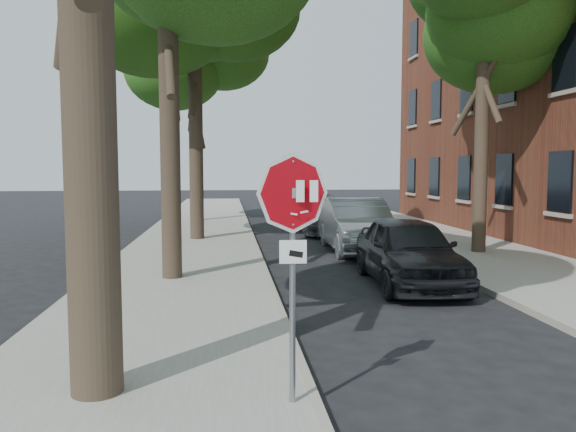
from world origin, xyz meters
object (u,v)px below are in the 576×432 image
Objects in this scene: car_c at (322,214)px; car_b at (357,225)px; tree_far at (196,68)px; car_a at (409,251)px; tree_right at (483,5)px; tree_mid_b at (194,8)px; car_d at (299,204)px; stop_sign at (293,229)px.

car_b is at bearing -89.62° from car_c.
car_a is at bearing -70.39° from tree_far.
tree_right is 2.11× the size of car_a.
tree_far and tree_right have the same top height.
car_d is (4.67, 7.96, -7.20)m from tree_mid_b.
car_a is (5.02, -7.95, -7.24)m from tree_mid_b.
car_a is 15.91m from car_d.
tree_mid_b is at bearing 154.48° from tree_right.
stop_sign is 15.48m from tree_mid_b.
car_c is at bearing 79.24° from stop_sign.
tree_far is 1.89× the size of car_b.
tree_far is 1.86× the size of car_c.
tree_right is at bearing -15.93° from car_b.
tree_mid_b is at bearing 124.99° from car_a.
stop_sign is 0.25× the size of tree_mid_b.
tree_right is at bearing 56.62° from stop_sign.
tree_mid_b is 2.34× the size of car_a.
stop_sign is 0.46× the size of car_d.
car_a is 0.90× the size of car_b.
car_c is at bearing -42.33° from tree_far.
car_d is at bearing 11.12° from tree_far.
tree_mid_b is 1.11× the size of tree_right.
tree_right is at bearing -51.66° from tree_far.
car_b is at bearing -61.88° from tree_far.
tree_right is 1.63× the size of car_d.
car_a is at bearing -88.76° from car_b.
car_b is (3.30, 11.18, -1.14)m from stop_sign.
tree_far is at bearing 128.34° from tree_right.
tree_mid_b reaches higher than tree_far.
car_b reaches higher than car_a.
tree_mid_b is 2.07× the size of car_c.
stop_sign is 0.52× the size of car_c.
stop_sign reaches higher than car_b.
car_c is (-3.55, 6.31, -6.49)m from tree_right.
tree_right is (6.68, 10.14, 5.26)m from stop_sign.
tree_mid_b is 2.10× the size of car_b.
tree_far reaches higher than car_d.
tree_right reaches higher than car_d.
tree_right reaches higher than car_a.
car_b is at bearing -92.73° from car_d.
car_d is at bearing 90.23° from car_c.
stop_sign is at bearing -84.54° from tree_far.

